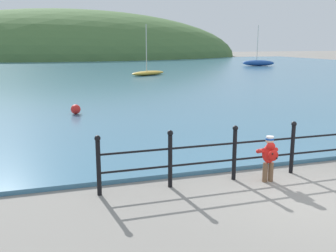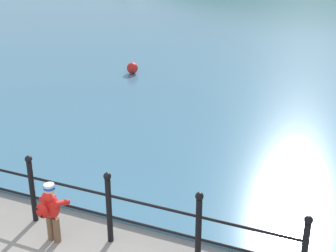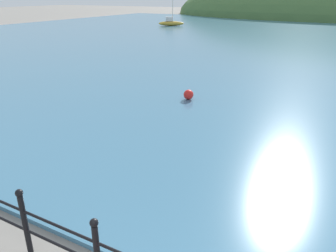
{
  "view_description": "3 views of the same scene",
  "coord_description": "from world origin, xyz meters",
  "px_view_note": "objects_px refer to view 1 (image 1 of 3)",
  "views": [
    {
      "loc": [
        -4.83,
        -5.82,
        2.95
      ],
      "look_at": [
        -1.67,
        4.01,
        0.73
      ],
      "focal_mm": 42.0,
      "sensor_mm": 36.0,
      "label": 1
    },
    {
      "loc": [
        3.79,
        -3.8,
        4.43
      ],
      "look_at": [
        0.1,
        4.65,
        0.73
      ],
      "focal_mm": 50.0,
      "sensor_mm": 36.0,
      "label": 2
    },
    {
      "loc": [
        1.57,
        -1.12,
        3.94
      ],
      "look_at": [
        -1.7,
        4.89,
        1.18
      ],
      "focal_mm": 35.0,
      "sensor_mm": 36.0,
      "label": 3
    }
  ],
  "objects_px": {
    "boat_red_dinghy": "(148,73)",
    "mooring_buoy": "(76,109)",
    "boat_far_right": "(258,63)",
    "child_in_coat": "(269,155)"
  },
  "relations": [
    {
      "from": "boat_far_right",
      "to": "mooring_buoy",
      "type": "height_order",
      "value": "boat_far_right"
    },
    {
      "from": "boat_red_dinghy",
      "to": "mooring_buoy",
      "type": "distance_m",
      "value": 18.67
    },
    {
      "from": "child_in_coat",
      "to": "boat_far_right",
      "type": "distance_m",
      "value": 40.42
    },
    {
      "from": "boat_red_dinghy",
      "to": "boat_far_right",
      "type": "distance_m",
      "value": 18.35
    },
    {
      "from": "child_in_coat",
      "to": "boat_far_right",
      "type": "height_order",
      "value": "boat_far_right"
    },
    {
      "from": "boat_red_dinghy",
      "to": "mooring_buoy",
      "type": "height_order",
      "value": "boat_red_dinghy"
    },
    {
      "from": "boat_red_dinghy",
      "to": "mooring_buoy",
      "type": "bearing_deg",
      "value": -113.94
    },
    {
      "from": "mooring_buoy",
      "to": "boat_red_dinghy",
      "type": "bearing_deg",
      "value": 66.06
    },
    {
      "from": "child_in_coat",
      "to": "boat_far_right",
      "type": "relative_size",
      "value": 0.21
    },
    {
      "from": "boat_far_right",
      "to": "mooring_buoy",
      "type": "relative_size",
      "value": 12.2
    }
  ]
}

